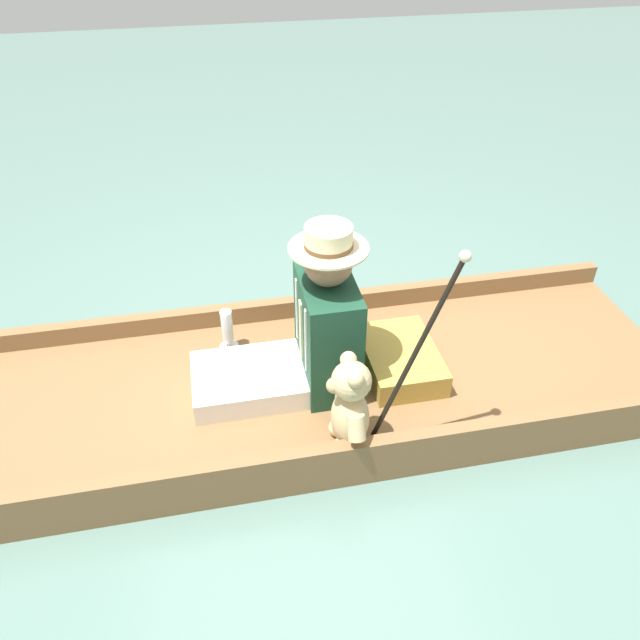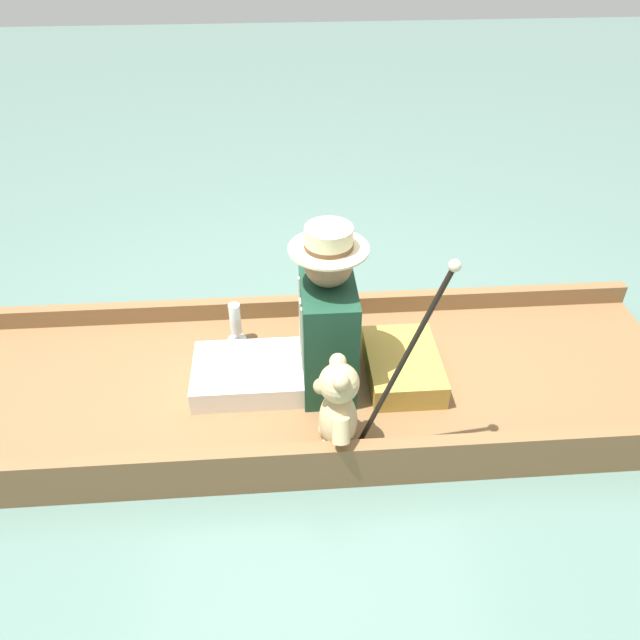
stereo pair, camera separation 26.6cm
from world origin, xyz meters
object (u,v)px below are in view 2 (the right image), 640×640
object	(u,v)px
teddy_bear	(337,408)
wine_glass	(235,321)
walking_cane	(409,350)
seated_person	(308,333)

from	to	relation	value
teddy_bear	wine_glass	world-z (taller)	teddy_bear
wine_glass	teddy_bear	bearing A→B (deg)	-148.85
wine_glass	walking_cane	size ratio (longest dim) A/B	0.24
seated_person	teddy_bear	size ratio (longest dim) A/B	1.82
teddy_bear	walking_cane	bearing A→B (deg)	-97.25
walking_cane	teddy_bear	bearing A→B (deg)	82.75
wine_glass	seated_person	bearing A→B (deg)	-133.59
walking_cane	wine_glass	bearing A→B (deg)	42.53
seated_person	wine_glass	world-z (taller)	seated_person
teddy_bear	wine_glass	bearing A→B (deg)	31.15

